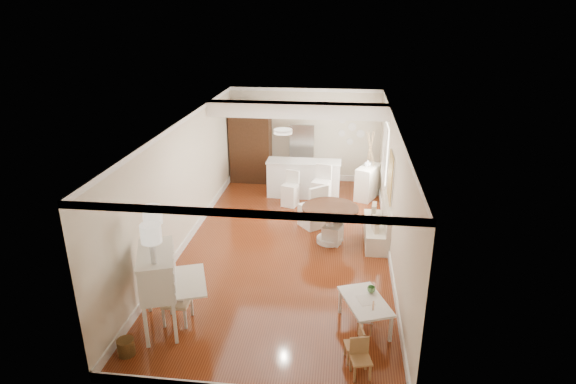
% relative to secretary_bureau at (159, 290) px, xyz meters
% --- Properties ---
extents(room, '(9.00, 9.04, 2.82)m').
position_rel_secretary_bureau_xyz_m(room, '(1.74, 3.45, 1.28)').
color(room, brown).
rests_on(room, ground).
extents(secretary_bureau, '(1.41, 1.42, 1.40)m').
position_rel_secretary_bureau_xyz_m(secretary_bureau, '(0.00, 0.00, 0.00)').
color(secretary_bureau, silver).
rests_on(secretary_bureau, ground).
extents(gustavian_armchair, '(0.48, 0.48, 0.82)m').
position_rel_secretary_bureau_xyz_m(gustavian_armchair, '(0.22, 0.16, -0.29)').
color(gustavian_armchair, beige).
rests_on(gustavian_armchair, ground).
extents(wicker_basket, '(0.33, 0.33, 0.26)m').
position_rel_secretary_bureau_xyz_m(wicker_basket, '(-0.30, -0.74, -0.57)').
color(wicker_basket, brown).
rests_on(wicker_basket, ground).
extents(kids_table, '(0.94, 1.18, 0.51)m').
position_rel_secretary_bureau_xyz_m(kids_table, '(3.35, 0.40, -0.44)').
color(kids_table, white).
rests_on(kids_table, ground).
extents(kids_chair_a, '(0.32, 0.32, 0.55)m').
position_rel_secretary_bureau_xyz_m(kids_chair_a, '(3.17, -0.45, -0.42)').
color(kids_chair_a, '#9C7247').
rests_on(kids_chair_a, ground).
extents(kids_chair_b, '(0.28, 0.28, 0.53)m').
position_rel_secretary_bureau_xyz_m(kids_chair_b, '(3.36, 0.27, -0.44)').
color(kids_chair_b, '#AD784E').
rests_on(kids_chair_b, ground).
extents(kids_chair_c, '(0.35, 0.35, 0.59)m').
position_rel_secretary_bureau_xyz_m(kids_chair_c, '(3.26, -0.77, -0.40)').
color(kids_chair_c, '#A17749').
rests_on(kids_chair_c, ground).
extents(banquette, '(0.52, 1.60, 0.98)m').
position_rel_secretary_bureau_xyz_m(banquette, '(3.69, 3.62, -0.21)').
color(banquette, silver).
rests_on(banquette, ground).
extents(dining_table, '(1.44, 1.44, 0.86)m').
position_rel_secretary_bureau_xyz_m(dining_table, '(2.64, 3.43, -0.27)').
color(dining_table, '#462616').
rests_on(dining_table, ground).
extents(slip_chair_near, '(0.49, 0.51, 0.82)m').
position_rel_secretary_bureau_xyz_m(slip_chair_near, '(2.72, 3.41, -0.29)').
color(slip_chair_near, white).
rests_on(slip_chair_near, ground).
extents(slip_chair_far, '(0.74, 0.75, 1.09)m').
position_rel_secretary_bureau_xyz_m(slip_chair_far, '(2.20, 4.24, -0.15)').
color(slip_chair_far, white).
rests_on(slip_chair_far, ground).
extents(breakfast_counter, '(2.05, 0.65, 1.03)m').
position_rel_secretary_bureau_xyz_m(breakfast_counter, '(1.80, 6.22, -0.19)').
color(breakfast_counter, white).
rests_on(breakfast_counter, ground).
extents(bar_stool_left, '(0.48, 0.48, 0.95)m').
position_rel_secretary_bureau_xyz_m(bar_stool_left, '(1.51, 5.47, -0.23)').
color(bar_stool_left, white).
rests_on(bar_stool_left, ground).
extents(bar_stool_right, '(0.54, 0.54, 1.10)m').
position_rel_secretary_bureau_xyz_m(bar_stool_right, '(2.32, 5.58, -0.15)').
color(bar_stool_right, white).
rests_on(bar_stool_right, ground).
extents(pantry_cabinet, '(1.20, 0.60, 2.30)m').
position_rel_secretary_bureau_xyz_m(pantry_cabinet, '(0.10, 7.30, 0.45)').
color(pantry_cabinet, '#381E11').
rests_on(pantry_cabinet, ground).
extents(fridge, '(0.75, 0.65, 1.80)m').
position_rel_secretary_bureau_xyz_m(fridge, '(2.00, 7.27, 0.20)').
color(fridge, silver).
rests_on(fridge, ground).
extents(sideboard, '(0.78, 1.05, 0.92)m').
position_rel_secretary_bureau_xyz_m(sideboard, '(3.59, 6.30, -0.24)').
color(sideboard, white).
rests_on(sideboard, ground).
extents(pencil_cup, '(0.18, 0.18, 0.11)m').
position_rel_secretary_bureau_xyz_m(pencil_cup, '(3.45, 0.65, -0.13)').
color(pencil_cup, '#629F5C').
rests_on(pencil_cup, kids_table).
extents(branch_vase, '(0.24, 0.24, 0.19)m').
position_rel_secretary_bureau_xyz_m(branch_vase, '(3.54, 6.31, 0.31)').
color(branch_vase, white).
rests_on(branch_vase, sideboard).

